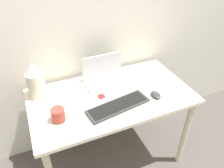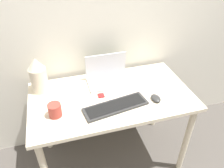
{
  "view_description": "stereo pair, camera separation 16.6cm",
  "coord_description": "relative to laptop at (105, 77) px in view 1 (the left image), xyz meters",
  "views": [
    {
      "loc": [
        -0.52,
        -0.89,
        1.83
      ],
      "look_at": [
        0.01,
        0.35,
        0.87
      ],
      "focal_mm": 35.0,
      "sensor_mm": 36.0,
      "label": 1
    },
    {
      "loc": [
        -0.37,
        -0.95,
        1.83
      ],
      "look_at": [
        0.01,
        0.35,
        0.87
      ],
      "focal_mm": 35.0,
      "sensor_mm": 36.0,
      "label": 2
    }
  ],
  "objects": [
    {
      "name": "wall_back",
      "position": [
        -0.02,
        0.22,
        0.43
      ],
      "size": [
        6.0,
        0.05,
        2.5
      ],
      "color": "silver",
      "rests_on": "ground_plane"
    },
    {
      "name": "mouse",
      "position": [
        0.29,
        -0.34,
        -0.04
      ],
      "size": [
        0.07,
        0.1,
        0.03
      ],
      "color": "#2D2D2D",
      "rests_on": "desk"
    },
    {
      "name": "keyboard",
      "position": [
        -0.03,
        -0.34,
        -0.04
      ],
      "size": [
        0.49,
        0.22,
        0.02
      ],
      "color": "#2D2D2D",
      "rests_on": "desk"
    },
    {
      "name": "mug",
      "position": [
        -0.46,
        -0.31,
        -0.0
      ],
      "size": [
        0.09,
        0.09,
        0.1
      ],
      "color": "#9E382D",
      "rests_on": "desk"
    },
    {
      "name": "mp3_player",
      "position": [
        -0.1,
        -0.18,
        -0.05
      ],
      "size": [
        0.05,
        0.05,
        0.01
      ],
      "color": "red",
      "rests_on": "desk"
    },
    {
      "name": "laptop",
      "position": [
        0.0,
        0.0,
        0.0
      ],
      "size": [
        0.35,
        0.22,
        0.23
      ],
      "color": "silver",
      "rests_on": "desk"
    },
    {
      "name": "vase",
      "position": [
        -0.55,
        0.02,
        0.09
      ],
      "size": [
        0.13,
        0.13,
        0.29
      ],
      "color": "beige",
      "rests_on": "desk"
    },
    {
      "name": "desk",
      "position": [
        -0.02,
        -0.19,
        -0.15
      ],
      "size": [
        1.26,
        0.69,
        0.77
      ],
      "color": "beige",
      "rests_on": "ground_plane"
    }
  ]
}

